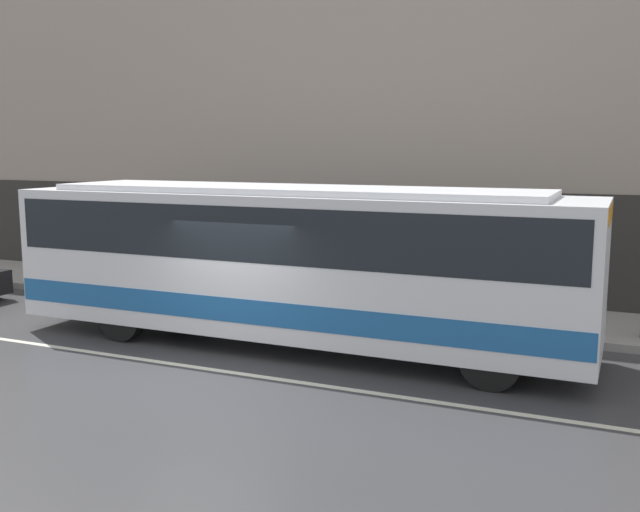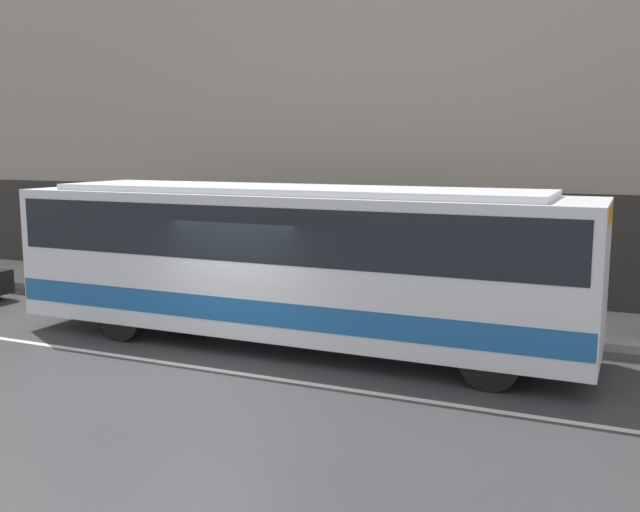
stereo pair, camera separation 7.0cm
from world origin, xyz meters
TOP-DOWN VIEW (x-y plane):
  - ground_plane at (0.00, 0.00)m, footprint 60.00×60.00m
  - sidewalk at (0.00, 5.47)m, footprint 60.00×2.94m
  - building_facade at (0.00, 7.08)m, footprint 60.00×0.35m
  - lane_stripe at (0.00, 0.00)m, footprint 54.00×0.14m
  - transit_bus at (0.58, 2.03)m, footprint 11.32×2.57m
  - pedestrian_waiting at (0.65, 5.53)m, footprint 0.36×0.36m

SIDE VIEW (x-z plane):
  - ground_plane at x=0.00m, z-range 0.00..0.00m
  - lane_stripe at x=0.00m, z-range 0.00..0.01m
  - sidewalk at x=0.00m, z-range 0.00..0.16m
  - pedestrian_waiting at x=0.65m, z-range 0.11..1.88m
  - transit_bus at x=0.58m, z-range 0.20..3.30m
  - building_facade at x=0.00m, z-range -0.20..11.12m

